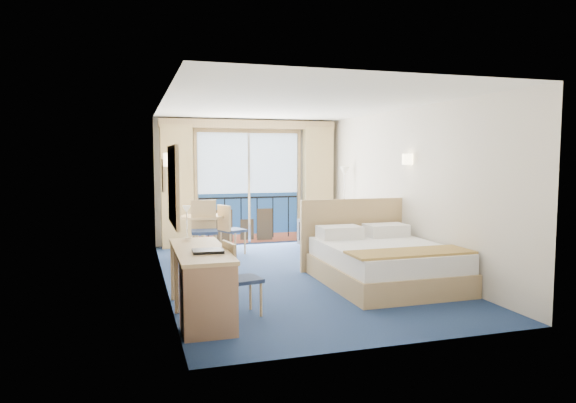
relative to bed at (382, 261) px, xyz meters
The scene contains 22 objects.
floor 1.47m from the bed, 141.13° to the left, with size 6.50×6.50×0.00m, color navy.
room_walls 2.04m from the bed, 141.13° to the left, with size 4.04×6.54×2.72m.
balcony_door 4.34m from the bed, 105.27° to the left, with size 2.36×0.03×2.52m.
curtain_left 4.87m from the bed, 123.89° to the left, with size 0.65×0.22×2.55m, color tan.
curtain_right 4.10m from the bed, 83.77° to the left, with size 0.65×0.22×2.55m, color tan.
pelmet 4.72m from the bed, 105.60° to the left, with size 3.80×0.25×0.18m, color tan.
mirror 3.37m from the bed, 169.01° to the right, with size 0.05×1.25×0.95m.
wall_print 3.60m from the bed, 156.38° to the left, with size 0.04×0.42×0.52m.
sconce_left 3.43m from the bed, behind, with size 0.18×0.18×0.18m, color #FFEAB2.
sconce_right 1.88m from the bed, 42.33° to the left, with size 0.18×0.18×0.18m, color #FFEAB2.
bed is the anchor object (origin of this frame).
nightstand 1.77m from the bed, 67.66° to the left, with size 0.38×0.37×0.50m, color #9A6E51.
phone 1.76m from the bed, 68.30° to the left, with size 0.17×0.13×0.07m, color silver.
armchair 3.06m from the bed, 87.38° to the left, with size 0.67×0.69×0.63m, color #464C55.
floor_lamp 3.30m from the bed, 77.12° to the left, with size 0.23×0.23×1.68m.
desk 3.09m from the bed, 155.34° to the right, with size 0.60×1.73×0.81m.
desk_chair 2.57m from the bed, 158.73° to the right, with size 0.46×0.45×0.89m.
folder 3.00m from the bed, 158.48° to the right, with size 0.35×0.26×0.03m, color black.
desk_lamp 3.01m from the bed, behind, with size 0.11×0.11×0.43m.
round_table 3.82m from the bed, 126.39° to the left, with size 0.84×0.84×0.76m.
table_chair_a 3.42m from the bed, 121.49° to the left, with size 0.55×0.55×0.96m.
table_chair_b 3.50m from the bed, 131.26° to the left, with size 0.51×0.52×1.09m.
Camera 1 is at (-2.44, -7.72, 1.89)m, focal length 32.00 mm.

